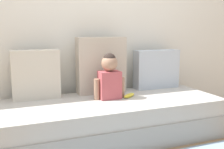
{
  "coord_description": "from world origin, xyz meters",
  "views": [
    {
      "loc": [
        -0.92,
        -2.35,
        1.06
      ],
      "look_at": [
        -0.0,
        0.0,
        0.63
      ],
      "focal_mm": 42.93,
      "sensor_mm": 36.0,
      "label": 1
    }
  ],
  "objects_px": {
    "couch": "(112,119)",
    "throw_pillow_left": "(36,75)",
    "throw_pillow_center": "(101,65)",
    "banana": "(129,95)",
    "throw_pillow_right": "(156,69)",
    "toddler": "(109,76)"
  },
  "relations": [
    {
      "from": "couch",
      "to": "throw_pillow_left",
      "type": "distance_m",
      "value": 0.87
    },
    {
      "from": "couch",
      "to": "throw_pillow_left",
      "type": "relative_size",
      "value": 4.55
    },
    {
      "from": "throw_pillow_center",
      "to": "throw_pillow_left",
      "type": "bearing_deg",
      "value": 180.0
    },
    {
      "from": "couch",
      "to": "banana",
      "type": "distance_m",
      "value": 0.29
    },
    {
      "from": "couch",
      "to": "throw_pillow_center",
      "type": "bearing_deg",
      "value": 90.0
    },
    {
      "from": "throw_pillow_right",
      "to": "throw_pillow_center",
      "type": "bearing_deg",
      "value": 180.0
    },
    {
      "from": "throw_pillow_center",
      "to": "banana",
      "type": "relative_size",
      "value": 3.5
    },
    {
      "from": "throw_pillow_left",
      "to": "throw_pillow_right",
      "type": "relative_size",
      "value": 0.91
    },
    {
      "from": "throw_pillow_center",
      "to": "throw_pillow_right",
      "type": "bearing_deg",
      "value": 0.0
    },
    {
      "from": "couch",
      "to": "throw_pillow_center",
      "type": "height_order",
      "value": "throw_pillow_center"
    },
    {
      "from": "couch",
      "to": "throw_pillow_center",
      "type": "xyz_separation_m",
      "value": [
        0.0,
        0.32,
        0.49
      ]
    },
    {
      "from": "toddler",
      "to": "banana",
      "type": "height_order",
      "value": "toddler"
    },
    {
      "from": "throw_pillow_center",
      "to": "toddler",
      "type": "distance_m",
      "value": 0.27
    },
    {
      "from": "throw_pillow_left",
      "to": "toddler",
      "type": "distance_m",
      "value": 0.72
    },
    {
      "from": "throw_pillow_right",
      "to": "throw_pillow_left",
      "type": "bearing_deg",
      "value": 180.0
    },
    {
      "from": "throw_pillow_left",
      "to": "toddler",
      "type": "height_order",
      "value": "throw_pillow_left"
    },
    {
      "from": "couch",
      "to": "throw_pillow_left",
      "type": "xyz_separation_m",
      "value": [
        -0.68,
        0.32,
        0.43
      ]
    },
    {
      "from": "throw_pillow_right",
      "to": "toddler",
      "type": "xyz_separation_m",
      "value": [
        -0.68,
        -0.26,
        0.0
      ]
    },
    {
      "from": "throw_pillow_left",
      "to": "banana",
      "type": "relative_size",
      "value": 2.82
    },
    {
      "from": "throw_pillow_left",
      "to": "throw_pillow_center",
      "type": "xyz_separation_m",
      "value": [
        0.68,
        0.0,
        0.06
      ]
    },
    {
      "from": "couch",
      "to": "throw_pillow_right",
      "type": "relative_size",
      "value": 4.14
    },
    {
      "from": "throw_pillow_left",
      "to": "couch",
      "type": "bearing_deg",
      "value": -25.6
    }
  ]
}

